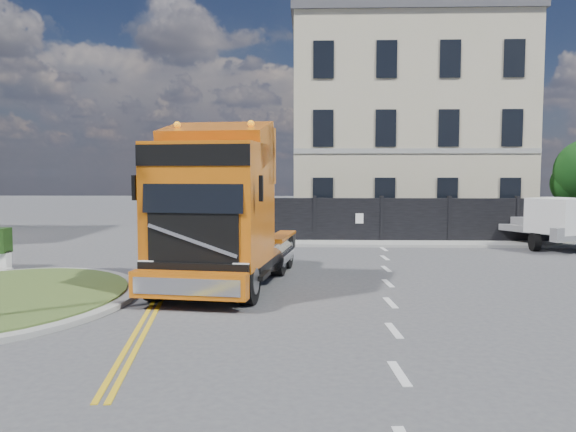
{
  "coord_description": "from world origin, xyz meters",
  "views": [
    {
      "loc": [
        0.64,
        -16.18,
        3.12
      ],
      "look_at": [
        0.07,
        1.04,
        1.8
      ],
      "focal_mm": 35.0,
      "sensor_mm": 36.0,
      "label": 1
    }
  ],
  "objects": [
    {
      "name": "hoarding_fence",
      "position": [
        6.55,
        9.0,
        1.0
      ],
      "size": [
        18.8,
        0.25,
        2.0
      ],
      "color": "black",
      "rests_on": "ground"
    },
    {
      "name": "truck",
      "position": [
        -1.69,
        -1.37,
        1.95
      ],
      "size": [
        3.64,
        7.55,
        4.35
      ],
      "rotation": [
        0.0,
        0.0,
        -0.13
      ],
      "color": "black",
      "rests_on": "ground"
    },
    {
      "name": "pavement_far",
      "position": [
        6.0,
        8.1,
        0.06
      ],
      "size": [
        20.0,
        1.6,
        0.12
      ],
      "primitive_type": "cube",
      "color": "gray",
      "rests_on": "ground"
    },
    {
      "name": "ground",
      "position": [
        0.0,
        0.0,
        0.0
      ],
      "size": [
        120.0,
        120.0,
        0.0
      ],
      "primitive_type": "plane",
      "color": "#424244",
      "rests_on": "ground"
    },
    {
      "name": "flatbed_pickup",
      "position": [
        10.78,
        7.02,
        1.14
      ],
      "size": [
        4.19,
        5.62,
        2.12
      ],
      "rotation": [
        0.0,
        0.0,
        0.49
      ],
      "color": "slate",
      "rests_on": "ground"
    },
    {
      "name": "georgian_building",
      "position": [
        6.0,
        16.5,
        5.77
      ],
      "size": [
        12.3,
        10.3,
        12.8
      ],
      "color": "#BDB196",
      "rests_on": "ground"
    }
  ]
}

